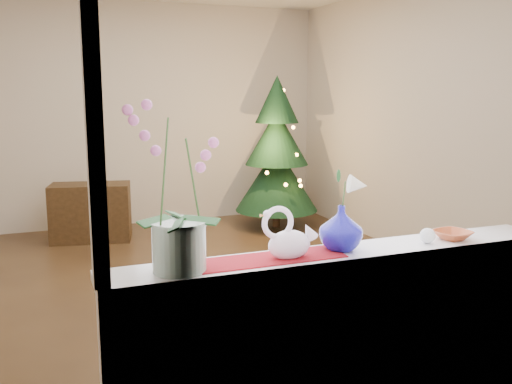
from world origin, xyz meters
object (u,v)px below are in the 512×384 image
at_px(swan, 289,234).
at_px(paperweight, 428,236).
at_px(orchid_pot, 178,188).
at_px(blue_vase, 341,225).
at_px(amber_dish, 453,236).
at_px(xmas_tree, 277,152).
at_px(side_table, 91,212).

distance_m(swan, paperweight, 0.72).
distance_m(orchid_pot, paperweight, 1.24).
height_order(blue_vase, amber_dish, blue_vase).
bearing_deg(xmas_tree, orchid_pot, -118.47).
height_order(orchid_pot, paperweight, orchid_pot).
bearing_deg(orchid_pot, paperweight, -0.73).
height_order(orchid_pot, amber_dish, orchid_pot).
height_order(xmas_tree, side_table, xmas_tree).
bearing_deg(swan, blue_vase, 12.30).
xyz_separation_m(xmas_tree, side_table, (-2.17, 0.16, -0.59)).
xyz_separation_m(orchid_pot, amber_dish, (1.37, 0.00, -0.32)).
height_order(orchid_pot, side_table, orchid_pot).
height_order(blue_vase, xmas_tree, xmas_tree).
bearing_deg(blue_vase, swan, -172.81).
bearing_deg(swan, orchid_pot, -174.95).
bearing_deg(paperweight, swan, 178.82).
height_order(amber_dish, xmas_tree, xmas_tree).
height_order(blue_vase, side_table, blue_vase).
bearing_deg(xmas_tree, blue_vase, -109.72).
bearing_deg(paperweight, blue_vase, 173.64).
distance_m(orchid_pot, swan, 0.54).
bearing_deg(side_table, orchid_pot, -77.76).
xyz_separation_m(orchid_pot, side_table, (0.04, 4.23, -0.95)).
distance_m(swan, blue_vase, 0.28).
xyz_separation_m(orchid_pot, xmas_tree, (2.21, 4.08, -0.35)).
xyz_separation_m(orchid_pot, swan, (0.49, -0.00, -0.23)).
relative_size(blue_vase, paperweight, 3.22).
bearing_deg(blue_vase, paperweight, -6.36).
xyz_separation_m(orchid_pot, blue_vase, (0.76, 0.03, -0.22)).
xyz_separation_m(blue_vase, paperweight, (0.44, -0.05, -0.08)).
xyz_separation_m(swan, amber_dish, (0.88, 0.00, -0.09)).
relative_size(amber_dish, xmas_tree, 0.08).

